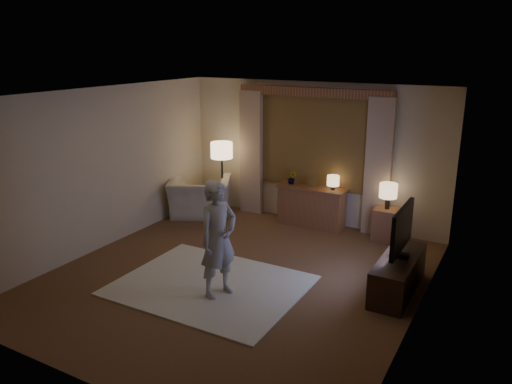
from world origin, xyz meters
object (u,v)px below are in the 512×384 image
Objects in this scene: sideboard at (311,207)px; armchair at (200,197)px; tv_stand at (398,274)px; person at (218,239)px; side_table at (386,224)px.

armchair reaches higher than sideboard.
sideboard is at bearing 138.20° from tv_stand.
armchair is at bearing 57.94° from person.
person is at bearing -90.09° from sideboard.
sideboard is 1.05× the size of armchair.
side_table is 0.36× the size of person.
armchair is 3.54m from side_table.
armchair is 3.32m from person.
armchair is 4.34m from tv_stand.
person reaches higher than sideboard.
person is at bearing -148.39° from tv_stand.
tv_stand is 0.89× the size of person.
sideboard reaches higher than side_table.
armchair reaches higher than side_table.
side_table is 0.40× the size of tv_stand.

